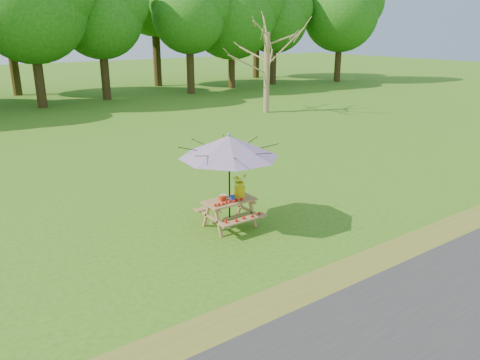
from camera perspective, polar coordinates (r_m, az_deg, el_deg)
ground at (r=11.20m, az=3.66°, el=-5.53°), size 120.00×120.00×0.00m
road at (r=8.44m, az=26.52°, el=-16.04°), size 120.00×4.00×0.01m
drygrass_strip at (r=9.43m, az=14.65°, el=-10.88°), size 120.00×1.20×0.01m
picnic_table at (r=10.99m, az=-1.27°, el=-4.12°), size 1.20×1.32×0.67m
patio_umbrella at (r=10.49m, az=-1.34°, el=4.12°), size 2.89×2.89×2.26m
produce_bins at (r=10.84m, az=-1.61°, el=-2.19°), size 0.30×0.43×0.13m
tomatoes_row at (r=10.63m, az=-1.41°, el=-2.70°), size 0.77×0.13×0.07m
flower_bucket at (r=11.02m, az=-0.05°, el=-0.46°), size 0.38×0.34×0.57m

